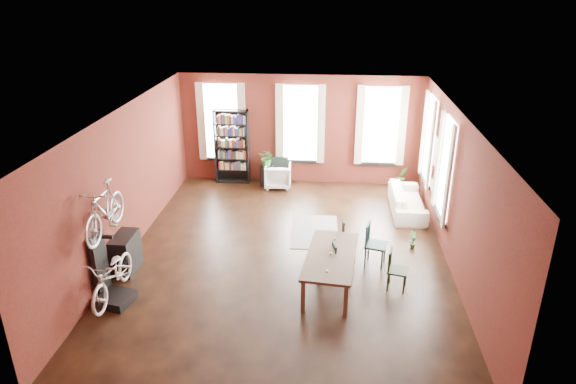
# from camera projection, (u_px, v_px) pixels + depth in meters

# --- Properties ---
(room) EXTENTS (9.00, 9.04, 3.22)m
(room) POSITION_uv_depth(u_px,v_px,m) (300.00, 155.00, 11.12)
(room) COLOR black
(room) RESTS_ON ground
(dining_table) EXTENTS (1.14, 2.14, 0.70)m
(dining_table) POSITION_uv_depth(u_px,v_px,m) (330.00, 270.00, 10.15)
(dining_table) COLOR brown
(dining_table) RESTS_ON ground
(dining_chair_a) EXTENTS (0.46, 0.46, 0.84)m
(dining_chair_a) POSITION_uv_depth(u_px,v_px,m) (326.00, 263.00, 10.28)
(dining_chair_a) COLOR #193734
(dining_chair_a) RESTS_ON ground
(dining_chair_b) EXTENTS (0.44, 0.44, 0.90)m
(dining_chair_b) POSITION_uv_depth(u_px,v_px,m) (335.00, 238.00, 11.18)
(dining_chair_b) COLOR black
(dining_chair_b) RESTS_ON ground
(dining_chair_c) EXTENTS (0.46, 0.46, 0.83)m
(dining_chair_c) POSITION_uv_depth(u_px,v_px,m) (398.00, 270.00, 10.02)
(dining_chair_c) COLOR black
(dining_chair_c) RESTS_ON ground
(dining_chair_d) EXTENTS (0.53, 0.53, 0.94)m
(dining_chair_d) POSITION_uv_depth(u_px,v_px,m) (376.00, 245.00, 10.86)
(dining_chair_d) COLOR #183534
(dining_chair_d) RESTS_ON ground
(bookshelf) EXTENTS (1.00, 0.32, 2.20)m
(bookshelf) POSITION_uv_depth(u_px,v_px,m) (232.00, 147.00, 15.09)
(bookshelf) COLOR black
(bookshelf) RESTS_ON ground
(white_armchair) EXTENTS (0.78, 0.74, 0.77)m
(white_armchair) POSITION_uv_depth(u_px,v_px,m) (278.00, 175.00, 14.96)
(white_armchair) COLOR white
(white_armchair) RESTS_ON ground
(cream_sofa) EXTENTS (0.61, 2.08, 0.81)m
(cream_sofa) POSITION_uv_depth(u_px,v_px,m) (408.00, 197.00, 13.39)
(cream_sofa) COLOR beige
(cream_sofa) RESTS_ON ground
(striped_rug) EXTENTS (1.19, 1.84, 0.01)m
(striped_rug) POSITION_uv_depth(u_px,v_px,m) (315.00, 231.00, 12.45)
(striped_rug) COLOR black
(striped_rug) RESTS_ON ground
(bike_trainer) EXTENTS (0.70, 0.70, 0.17)m
(bike_trainer) POSITION_uv_depth(u_px,v_px,m) (116.00, 299.00, 9.70)
(bike_trainer) COLOR black
(bike_trainer) RESTS_ON ground
(bike_wall_rack) EXTENTS (0.16, 0.60, 1.30)m
(bike_wall_rack) POSITION_uv_depth(u_px,v_px,m) (100.00, 264.00, 9.77)
(bike_wall_rack) COLOR black
(bike_wall_rack) RESTS_ON ground
(console_table) EXTENTS (0.40, 0.80, 0.80)m
(console_table) POSITION_uv_depth(u_px,v_px,m) (126.00, 253.00, 10.69)
(console_table) COLOR black
(console_table) RESTS_ON ground
(plant_stand) EXTENTS (0.38, 0.38, 0.61)m
(plant_stand) POSITION_uv_depth(u_px,v_px,m) (267.00, 176.00, 15.10)
(plant_stand) COLOR black
(plant_stand) RESTS_ON ground
(plant_by_sofa) EXTENTS (0.46, 0.68, 0.28)m
(plant_by_sofa) POSITION_uv_depth(u_px,v_px,m) (401.00, 182.00, 15.05)
(plant_by_sofa) COLOR #2C5F26
(plant_by_sofa) RESTS_ON ground
(plant_small) EXTENTS (0.47, 0.46, 0.15)m
(plant_small) POSITION_uv_depth(u_px,v_px,m) (412.00, 245.00, 11.65)
(plant_small) COLOR #255421
(plant_small) RESTS_ON ground
(bicycle_floor) EXTENTS (0.60, 0.90, 1.70)m
(bicycle_floor) POSITION_uv_depth(u_px,v_px,m) (110.00, 256.00, 9.32)
(bicycle_floor) COLOR beige
(bicycle_floor) RESTS_ON bike_trainer
(bicycle_hung) EXTENTS (0.47, 1.00, 1.66)m
(bicycle_hung) POSITION_uv_depth(u_px,v_px,m) (102.00, 193.00, 9.18)
(bicycle_hung) COLOR #A5A8AD
(bicycle_hung) RESTS_ON bike_wall_rack
(plant_on_stand) EXTENTS (0.60, 0.63, 0.40)m
(plant_on_stand) POSITION_uv_depth(u_px,v_px,m) (267.00, 160.00, 14.88)
(plant_on_stand) COLOR #2A6327
(plant_on_stand) RESTS_ON plant_stand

